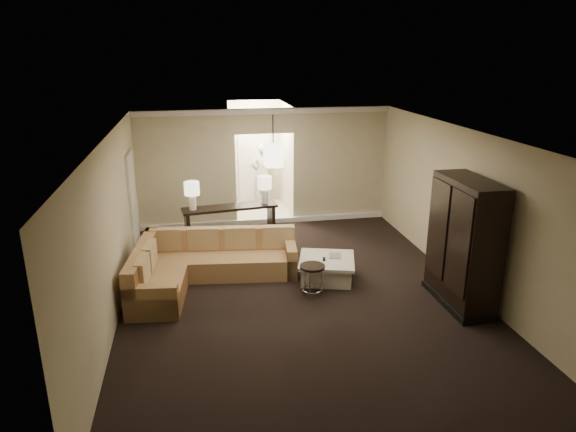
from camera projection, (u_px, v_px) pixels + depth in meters
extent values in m
plane|color=black|center=(299.00, 295.00, 8.98)|extent=(8.00, 8.00, 0.00)
cube|color=beige|center=(265.00, 167.00, 12.29)|extent=(6.00, 0.04, 2.80)
cube|color=beige|center=(386.00, 351.00, 4.81)|extent=(6.00, 0.04, 2.80)
cube|color=beige|center=(112.00, 230.00, 8.02)|extent=(0.04, 8.00, 2.80)
cube|color=beige|center=(465.00, 209.00, 9.08)|extent=(0.04, 8.00, 2.80)
cube|color=white|center=(300.00, 135.00, 8.12)|extent=(6.00, 8.00, 0.02)
cube|color=white|center=(264.00, 111.00, 11.83)|extent=(6.00, 0.10, 0.12)
cube|color=white|center=(266.00, 221.00, 12.66)|extent=(6.00, 0.10, 0.12)
cube|color=white|center=(133.00, 202.00, 10.75)|extent=(0.05, 0.90, 2.10)
cube|color=beige|center=(260.00, 211.00, 13.66)|extent=(1.40, 2.00, 0.01)
cube|color=beige|center=(232.00, 160.00, 13.10)|extent=(0.04, 2.00, 2.80)
cube|color=beige|center=(286.00, 158.00, 13.35)|extent=(0.04, 2.00, 2.80)
cube|color=beige|center=(254.00, 152.00, 14.16)|extent=(1.40, 0.04, 2.80)
cube|color=white|center=(255.00, 164.00, 14.24)|extent=(0.90, 0.05, 2.10)
cube|color=brown|center=(221.00, 265.00, 9.73)|extent=(2.93, 1.18, 0.40)
cube|color=brown|center=(158.00, 292.00, 8.63)|extent=(1.00, 1.42, 0.40)
cube|color=brown|center=(221.00, 238.00, 9.90)|extent=(2.86, 0.56, 0.44)
cube|color=brown|center=(142.00, 259.00, 8.93)|extent=(0.49, 2.29, 0.44)
cube|color=brown|center=(291.00, 258.00, 9.79)|extent=(0.29, 0.87, 0.59)
cube|color=brown|center=(151.00, 303.00, 8.06)|extent=(0.87, 0.29, 0.59)
cube|color=#A67D59|center=(166.00, 240.00, 9.78)|extent=(0.60, 0.22, 0.44)
cube|color=#A67D59|center=(203.00, 239.00, 9.83)|extent=(0.60, 0.22, 0.44)
cube|color=#A67D59|center=(241.00, 238.00, 9.88)|extent=(0.60, 0.22, 0.44)
cube|color=#A67D59|center=(277.00, 237.00, 9.92)|extent=(0.60, 0.22, 0.44)
cube|color=#A67D59|center=(150.00, 256.00, 9.02)|extent=(0.22, 0.58, 0.44)
cube|color=#A67D59|center=(142.00, 271.00, 8.39)|extent=(0.22, 0.58, 0.44)
cube|color=beige|center=(327.00, 270.00, 9.56)|extent=(1.12, 1.12, 0.34)
cube|color=beige|center=(327.00, 260.00, 9.50)|extent=(1.24, 1.24, 0.06)
cube|color=black|center=(324.00, 259.00, 9.44)|extent=(0.09, 0.17, 0.02)
cube|color=beige|center=(335.00, 256.00, 9.62)|extent=(0.30, 0.35, 0.01)
cube|color=black|center=(230.00, 207.00, 11.29)|extent=(2.13, 0.75, 0.06)
cube|color=black|center=(188.00, 229.00, 11.13)|extent=(0.13, 0.43, 0.76)
cube|color=black|center=(271.00, 220.00, 11.69)|extent=(0.13, 0.43, 0.76)
cube|color=black|center=(231.00, 236.00, 11.49)|extent=(2.03, 0.69, 0.04)
cube|color=black|center=(464.00, 243.00, 8.37)|extent=(0.59, 1.43, 2.15)
cube|color=black|center=(459.00, 244.00, 7.94)|extent=(0.03, 0.64, 1.64)
cube|color=black|center=(438.00, 228.00, 8.61)|extent=(0.03, 0.64, 1.64)
cube|color=black|center=(458.00, 300.00, 8.69)|extent=(0.64, 1.50, 0.10)
cylinder|color=black|center=(312.00, 267.00, 8.83)|extent=(0.44, 0.44, 0.04)
torus|color=silver|center=(312.00, 289.00, 8.96)|extent=(0.36, 0.36, 0.02)
cylinder|color=silver|center=(321.00, 280.00, 8.95)|extent=(0.02, 0.02, 0.52)
cylinder|color=silver|center=(305.00, 278.00, 9.03)|extent=(0.02, 0.02, 0.52)
cylinder|color=silver|center=(310.00, 285.00, 8.76)|extent=(0.02, 0.02, 0.52)
cylinder|color=white|center=(193.00, 202.00, 10.99)|extent=(0.15, 0.15, 0.33)
cylinder|color=#FFEEBF|center=(192.00, 188.00, 10.89)|extent=(0.32, 0.32, 0.28)
cylinder|color=white|center=(265.00, 196.00, 11.47)|extent=(0.15, 0.15, 0.33)
cylinder|color=#FFEEBF|center=(265.00, 182.00, 11.37)|extent=(0.32, 0.32, 0.28)
cylinder|color=black|center=(273.00, 129.00, 10.73)|extent=(0.02, 0.02, 0.60)
cube|color=#FFE8C6|center=(273.00, 155.00, 10.90)|extent=(0.38, 0.38, 0.48)
imported|color=beige|center=(262.00, 171.00, 13.89)|extent=(0.74, 0.54, 1.89)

